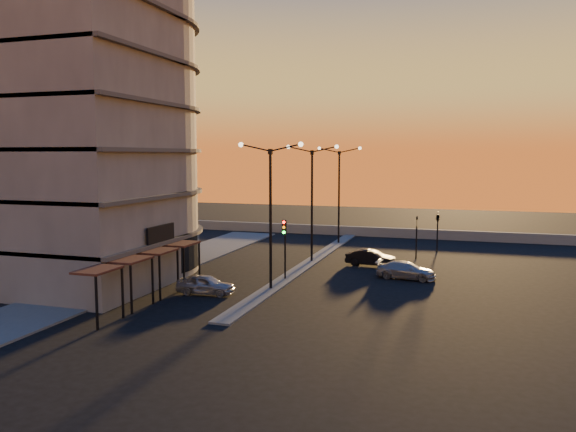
% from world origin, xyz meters
% --- Properties ---
extents(ground, '(120.00, 120.00, 0.00)m').
position_xyz_m(ground, '(0.00, 0.00, 0.00)').
color(ground, black).
rests_on(ground, ground).
extents(sidewalk_west, '(5.00, 40.00, 0.12)m').
position_xyz_m(sidewalk_west, '(-10.50, 4.00, 0.06)').
color(sidewalk_west, '#535350').
rests_on(sidewalk_west, ground).
extents(median, '(1.20, 36.00, 0.12)m').
position_xyz_m(median, '(0.00, 10.00, 0.06)').
color(median, '#535350').
rests_on(median, ground).
extents(parapet, '(44.00, 0.50, 1.00)m').
position_xyz_m(parapet, '(2.00, 26.00, 0.50)').
color(parapet, slate).
rests_on(parapet, ground).
extents(building, '(14.35, 17.08, 25.00)m').
position_xyz_m(building, '(-14.00, 0.03, 11.91)').
color(building, '#66605A').
rests_on(building, ground).
extents(streetlamp_near, '(4.32, 0.32, 9.51)m').
position_xyz_m(streetlamp_near, '(0.00, 0.00, 5.59)').
color(streetlamp_near, black).
rests_on(streetlamp_near, ground).
extents(streetlamp_mid, '(4.32, 0.32, 9.51)m').
position_xyz_m(streetlamp_mid, '(0.00, 10.00, 5.59)').
color(streetlamp_mid, black).
rests_on(streetlamp_mid, ground).
extents(streetlamp_far, '(4.32, 0.32, 9.51)m').
position_xyz_m(streetlamp_far, '(0.00, 20.00, 5.59)').
color(streetlamp_far, black).
rests_on(streetlamp_far, ground).
extents(traffic_light_main, '(0.28, 0.44, 4.25)m').
position_xyz_m(traffic_light_main, '(0.00, 2.87, 2.89)').
color(traffic_light_main, black).
rests_on(traffic_light_main, ground).
extents(signal_east_a, '(0.13, 0.16, 3.60)m').
position_xyz_m(signal_east_a, '(8.00, 14.00, 1.93)').
color(signal_east_a, black).
rests_on(signal_east_a, ground).
extents(signal_east_b, '(0.42, 1.99, 3.60)m').
position_xyz_m(signal_east_b, '(9.50, 18.00, 3.10)').
color(signal_east_b, black).
rests_on(signal_east_b, ground).
extents(car_hatchback, '(3.74, 1.71, 1.24)m').
position_xyz_m(car_hatchback, '(-3.50, -2.32, 0.62)').
color(car_hatchback, '#999AA0').
rests_on(car_hatchback, ground).
extents(car_sedan, '(3.97, 1.74, 1.27)m').
position_xyz_m(car_sedan, '(4.84, 9.91, 0.63)').
color(car_sedan, black).
rests_on(car_sedan, ground).
extents(car_wagon, '(4.34, 2.17, 1.21)m').
position_xyz_m(car_wagon, '(8.00, 6.01, 0.60)').
color(car_wagon, '#94969A').
rests_on(car_wagon, ground).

